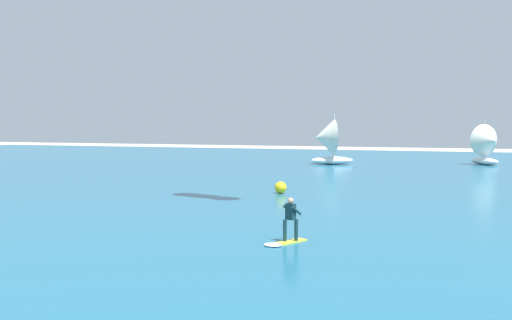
{
  "coord_description": "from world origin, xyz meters",
  "views": [
    {
      "loc": [
        9.33,
        -2.35,
        4.54
      ],
      "look_at": [
        0.9,
        20.74,
        3.01
      ],
      "focal_mm": 41.88,
      "sensor_mm": 36.0,
      "label": 1
    }
  ],
  "objects_px": {
    "kitesurfer": "(287,227)",
    "sailboat_far_left": "(326,141)",
    "marker_buoy": "(281,187)",
    "sailboat_heeled_over": "(489,144)"
  },
  "relations": [
    {
      "from": "kitesurfer",
      "to": "marker_buoy",
      "type": "distance_m",
      "value": 15.53
    },
    {
      "from": "sailboat_heeled_over",
      "to": "marker_buoy",
      "type": "height_order",
      "value": "sailboat_heeled_over"
    },
    {
      "from": "sailboat_heeled_over",
      "to": "marker_buoy",
      "type": "xyz_separation_m",
      "value": [
        -12.85,
        -31.58,
        -1.84
      ]
    },
    {
      "from": "sailboat_far_left",
      "to": "marker_buoy",
      "type": "distance_m",
      "value": 26.96
    },
    {
      "from": "kitesurfer",
      "to": "sailboat_heeled_over",
      "type": "relative_size",
      "value": 0.41
    },
    {
      "from": "marker_buoy",
      "to": "sailboat_far_left",
      "type": "bearing_deg",
      "value": 97.27
    },
    {
      "from": "kitesurfer",
      "to": "sailboat_heeled_over",
      "type": "bearing_deg",
      "value": 80.3
    },
    {
      "from": "sailboat_far_left",
      "to": "kitesurfer",
      "type": "bearing_deg",
      "value": -78.6
    },
    {
      "from": "kitesurfer",
      "to": "sailboat_far_left",
      "type": "height_order",
      "value": "sailboat_far_left"
    },
    {
      "from": "kitesurfer",
      "to": "sailboat_far_left",
      "type": "relative_size",
      "value": 0.37
    }
  ]
}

